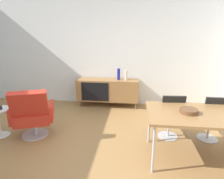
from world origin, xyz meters
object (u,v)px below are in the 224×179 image
Objects in this scene: wooden_bowl_on_table at (189,111)px; dining_chair_back_left at (171,114)px; vase_sculptural_dark at (119,74)px; dining_chair_back_right at (212,116)px; lounge_chair_red at (32,113)px; sideboard at (108,90)px; dining_table at (204,116)px; vase_cobalt at (126,75)px.

dining_chair_back_left is (-0.13, 0.57, -0.30)m from wooden_bowl_on_table.
dining_chair_back_right is at bearing -41.40° from vase_sculptural_dark.
lounge_chair_red reaches higher than wooden_bowl_on_table.
dining_table is (1.69, -2.10, 0.26)m from sideboard.
vase_sculptural_dark reaches higher than dining_chair_back_right.
lounge_chair_red is (-3.16, -0.24, -0.00)m from dining_chair_back_right.
lounge_chair_red reaches higher than dining_chair_back_left.
vase_sculptural_dark is at bearing 180.00° from vase_cobalt.
dining_chair_back_left reaches higher than sideboard.
vase_cobalt reaches higher than sideboard.
dining_chair_back_right is at bearing -0.01° from dining_chair_back_left.
dining_chair_back_left is at bearing 179.99° from dining_chair_back_right.
vase_sculptural_dark is at bearing 0.38° from sideboard.
wooden_bowl_on_table is at bearing -64.69° from vase_cobalt.
dining_chair_back_left is (0.87, -1.55, -0.38)m from vase_cobalt.
dining_table is 0.70m from dining_chair_back_right.
wooden_bowl_on_table is at bearing -7.23° from lounge_chair_red.
sideboard is at bearing 131.00° from dining_chair_back_left.
vase_sculptural_dark reaches higher than sideboard.
dining_chair_back_left reaches higher than wooden_bowl_on_table.
dining_chair_back_right reaches higher than wooden_bowl_on_table.
wooden_bowl_on_table is 0.66m from dining_chair_back_left.
lounge_chair_red is at bearing -131.82° from vase_cobalt.
vase_cobalt is 2.42m from lounge_chair_red.
wooden_bowl_on_table is 2.63m from lounge_chair_red.
wooden_bowl_on_table is at bearing -55.05° from sideboard.
sideboard is 1.00× the size of dining_table.
vase_sculptural_dark reaches higher than dining_table.
vase_sculptural_dark is at bearing 119.40° from wooden_bowl_on_table.
vase_cobalt is 0.87× the size of vase_sculptural_dark.
dining_chair_back_right is at bearing -44.70° from vase_cobalt.
vase_cobalt is at bearing 48.18° from lounge_chair_red.
lounge_chair_red is (-2.59, 0.33, -0.30)m from wooden_bowl_on_table.
vase_sculptural_dark is 0.18× the size of dining_table.
vase_sculptural_dark reaches higher than lounge_chair_red.
wooden_bowl_on_table is 0.30× the size of dining_chair_back_right.
dining_chair_back_left is (1.34, -1.54, 0.03)m from sideboard.
lounge_chair_red reaches higher than sideboard.
vase_cobalt is at bearing 0.00° from vase_sculptural_dark.
sideboard is 0.63m from vase_cobalt.
vase_cobalt is 0.29× the size of dining_chair_back_right.
dining_chair_back_right reaches higher than dining_table.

